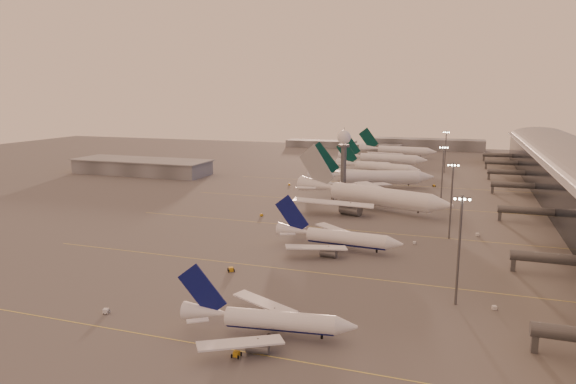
% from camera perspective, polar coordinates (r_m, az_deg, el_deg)
% --- Properties ---
extents(ground, '(700.00, 700.00, 0.00)m').
position_cam_1_polar(ground, '(136.12, -7.42, -9.16)').
color(ground, '#5D5A5A').
rests_on(ground, ground).
extents(taxiway_markings, '(180.00, 185.25, 0.02)m').
position_cam_1_polar(taxiway_markings, '(178.69, 9.40, -4.32)').
color(taxiway_markings, '#ECD853').
rests_on(taxiway_markings, ground).
extents(hangar, '(82.00, 27.00, 8.50)m').
position_cam_1_polar(hangar, '(312.92, -15.92, 2.75)').
color(hangar, slate).
rests_on(hangar, ground).
extents(radar_tower, '(6.40, 6.40, 31.10)m').
position_cam_1_polar(radar_tower, '(241.48, 6.23, 4.77)').
color(radar_tower, '#53555A').
rests_on(radar_tower, ground).
extents(mast_a, '(3.60, 0.56, 25.00)m').
position_cam_1_polar(mast_a, '(118.96, 18.49, -5.66)').
color(mast_a, '#53555A').
rests_on(mast_a, ground).
extents(mast_b, '(3.60, 0.56, 25.00)m').
position_cam_1_polar(mast_b, '(172.51, 17.70, -0.56)').
color(mast_b, '#53555A').
rests_on(mast_b, ground).
extents(mast_c, '(3.60, 0.56, 25.00)m').
position_cam_1_polar(mast_c, '(226.85, 16.79, 2.14)').
color(mast_c, '#53555A').
rests_on(mast_c, ground).
extents(mast_d, '(3.60, 0.56, 25.00)m').
position_cam_1_polar(mast_d, '(316.19, 17.09, 4.49)').
color(mast_d, '#53555A').
rests_on(mast_d, ground).
extents(distant_horizon, '(165.00, 37.50, 9.00)m').
position_cam_1_polar(distant_horizon, '(444.93, 11.73, 5.19)').
color(distant_horizon, slate).
rests_on(distant_horizon, ground).
extents(narrowbody_near, '(35.47, 28.15, 13.89)m').
position_cam_1_polar(narrowbody_near, '(102.60, -2.27, -14.31)').
color(narrowbody_near, white).
rests_on(narrowbody_near, ground).
extents(narrowbody_mid, '(40.29, 32.08, 15.74)m').
position_cam_1_polar(narrowbody_mid, '(155.83, 5.54, -5.28)').
color(narrowbody_mid, white).
rests_on(narrowbody_mid, ground).
extents(widebody_white, '(67.81, 53.39, 24.92)m').
position_cam_1_polar(widebody_white, '(211.13, 9.13, -0.75)').
color(widebody_white, white).
rests_on(widebody_white, ground).
extents(greentail_a, '(61.79, 49.14, 23.20)m').
position_cam_1_polar(greentail_a, '(258.90, 9.18, 1.35)').
color(greentail_a, white).
rests_on(greentail_a, ground).
extents(greentail_b, '(51.94, 41.34, 19.40)m').
position_cam_1_polar(greentail_b, '(300.87, 9.89, 2.52)').
color(greentail_b, white).
rests_on(greentail_b, ground).
extents(greentail_c, '(58.57, 47.20, 21.26)m').
position_cam_1_polar(greentail_c, '(337.83, 10.41, 3.47)').
color(greentail_c, white).
rests_on(greentail_c, ground).
extents(greentail_d, '(58.31, 46.84, 21.22)m').
position_cam_1_polar(greentail_d, '(388.66, 12.04, 4.36)').
color(greentail_d, white).
rests_on(greentail_d, ground).
extents(gsv_truck_a, '(6.05, 3.64, 2.30)m').
position_cam_1_polar(gsv_truck_a, '(119.05, -19.38, -12.13)').
color(gsv_truck_a, silver).
rests_on(gsv_truck_a, ground).
extents(gsv_tug_near, '(2.18, 3.54, 1.00)m').
position_cam_1_polar(gsv_tug_near, '(96.83, -5.75, -17.51)').
color(gsv_tug_near, gold).
rests_on(gsv_tug_near, ground).
extents(gsv_catering_a, '(4.77, 3.30, 3.59)m').
position_cam_1_polar(gsv_catering_a, '(122.85, 22.07, -11.27)').
color(gsv_catering_a, silver).
rests_on(gsv_catering_a, ground).
extents(gsv_tug_mid, '(4.13, 4.56, 1.12)m').
position_cam_1_polar(gsv_tug_mid, '(138.20, -6.34, -8.57)').
color(gsv_tug_mid, gold).
rests_on(gsv_tug_mid, ground).
extents(gsv_truck_b, '(4.73, 1.86, 1.90)m').
position_cam_1_polar(gsv_truck_b, '(165.77, 14.01, -5.37)').
color(gsv_truck_b, silver).
rests_on(gsv_truck_b, ground).
extents(gsv_truck_c, '(4.26, 5.05, 1.99)m').
position_cam_1_polar(gsv_truck_c, '(197.50, -2.87, -2.42)').
color(gsv_truck_c, gold).
rests_on(gsv_truck_c, ground).
extents(gsv_catering_b, '(5.40, 3.61, 4.07)m').
position_cam_1_polar(gsv_catering_b, '(181.06, 20.41, -4.01)').
color(gsv_catering_b, silver).
rests_on(gsv_catering_b, ground).
extents(gsv_tug_far, '(4.44, 4.32, 1.11)m').
position_cam_1_polar(gsv_tug_far, '(229.03, 5.13, -0.70)').
color(gsv_tug_far, silver).
rests_on(gsv_tug_far, ground).
extents(gsv_truck_d, '(3.30, 5.55, 2.11)m').
position_cam_1_polar(gsv_truck_d, '(263.32, 0.14, 0.98)').
color(gsv_truck_d, gold).
rests_on(gsv_truck_d, ground).
extents(gsv_tug_hangar, '(3.72, 2.99, 0.93)m').
position_cam_1_polar(gsv_tug_hangar, '(270.01, 15.92, 0.68)').
color(gsv_tug_hangar, gold).
rests_on(gsv_tug_hangar, ground).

